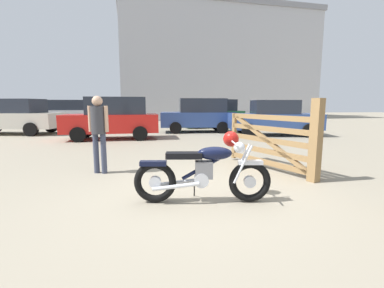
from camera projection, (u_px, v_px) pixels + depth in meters
ground_plane at (202, 193)px, 4.50m from camera, size 80.00×80.00×0.00m
vintage_motorcycle at (206, 170)px, 4.06m from camera, size 2.08×0.73×1.07m
timber_gate at (277, 140)px, 5.88m from camera, size 1.10×2.39×1.60m
bystander at (99, 126)px, 5.69m from camera, size 0.44×0.30×1.66m
white_estate_far at (113, 118)px, 11.44m from camera, size 3.97×1.96×1.78m
silver_sedan_mid at (9, 115)px, 13.26m from camera, size 4.92×2.52×1.74m
pale_sedan_back at (213, 113)px, 17.19m from camera, size 4.01×2.04×1.78m
red_hatchback_near at (274, 118)px, 12.77m from camera, size 4.42×2.42×1.67m
dark_sedan_left at (72, 112)px, 19.39m from camera, size 3.91×1.85×1.78m
blue_hatchback_right at (199, 115)px, 14.32m from camera, size 3.97×1.97×1.78m
industrial_building at (210, 68)px, 30.49m from camera, size 20.99×14.23×20.26m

